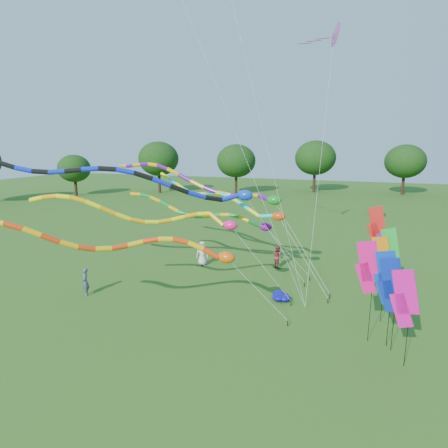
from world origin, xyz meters
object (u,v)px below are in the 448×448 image
(tube_kite_orange, at_px, (160,216))
(person_c, at_px, (278,257))
(person_b, at_px, (85,282))
(blue_nylon_heap, at_px, (284,298))
(person_a, at_px, (202,253))
(tube_kite_red, at_px, (145,246))

(tube_kite_orange, bearing_deg, person_c, 40.40)
(person_b, bearing_deg, tube_kite_orange, 47.24)
(blue_nylon_heap, bearing_deg, person_c, 105.15)
(person_a, xyz_separation_m, person_b, (-4.37, -7.53, -0.07))
(person_a, bearing_deg, person_c, -1.79)
(tube_kite_red, bearing_deg, person_a, 74.42)
(tube_kite_orange, relative_size, person_b, 7.10)
(tube_kite_red, height_order, person_b, tube_kite_red)
(tube_kite_red, height_order, tube_kite_orange, tube_kite_orange)
(tube_kite_red, distance_m, person_c, 12.52)
(blue_nylon_heap, bearing_deg, tube_kite_orange, -151.35)
(tube_kite_orange, height_order, person_b, tube_kite_orange)
(tube_kite_red, xyz_separation_m, person_a, (-1.39, 10.04, -3.33))
(tube_kite_orange, xyz_separation_m, person_a, (-1.00, 7.82, -4.34))
(blue_nylon_heap, distance_m, person_b, 11.76)
(blue_nylon_heap, height_order, person_a, person_a)
(tube_kite_red, height_order, person_c, tube_kite_red)
(tube_kite_orange, relative_size, person_a, 6.53)
(tube_kite_red, bearing_deg, blue_nylon_heap, 20.99)
(person_c, bearing_deg, blue_nylon_heap, 153.28)
(person_a, bearing_deg, blue_nylon_heap, -48.66)
(tube_kite_red, distance_m, tube_kite_orange, 2.47)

